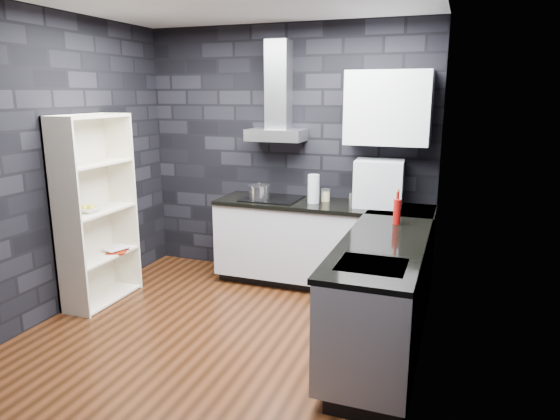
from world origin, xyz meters
The scene contains 27 objects.
ground centered at (0.00, 0.00, 0.00)m, with size 3.20×3.20×0.00m, color #42200E.
wall_back centered at (0.00, 1.62, 1.35)m, with size 3.20×0.05×2.70m, color black.
wall_front centered at (0.00, -1.62, 1.35)m, with size 3.20×0.05×2.70m, color black.
wall_left centered at (-1.62, 0.00, 1.35)m, with size 0.05×3.20×2.70m, color black.
wall_right centered at (1.62, 0.00, 1.35)m, with size 0.05×3.20×2.70m, color black.
toekick_back centered at (0.50, 1.34, 0.05)m, with size 2.18×0.50×0.10m, color black.
toekick_right centered at (1.34, 0.10, 0.05)m, with size 0.50×1.78×0.10m, color black.
counter_back_cab centered at (0.50, 1.30, 0.48)m, with size 2.20×0.60×0.76m, color #B6B7BB.
counter_right_cab centered at (1.30, 0.10, 0.48)m, with size 0.60×1.80×0.76m, color #B6B7BB.
counter_back_top centered at (0.50, 1.29, 0.88)m, with size 2.20×0.62×0.04m, color black.
counter_right_top centered at (1.29, 0.10, 0.88)m, with size 0.62×1.80×0.04m, color black.
counter_corner_top centered at (1.30, 1.30, 0.88)m, with size 0.62×0.62×0.04m, color black.
hood_body centered at (-0.05, 1.43, 1.56)m, with size 0.60×0.34×0.12m, color #A9A9AE.
hood_chimney centered at (-0.05, 1.50, 2.07)m, with size 0.24×0.20×0.90m, color #A9A9AE.
upper_cabinet centered at (1.10, 1.43, 1.85)m, with size 0.80×0.35×0.70m, color silver.
cooktop centered at (-0.05, 1.30, 0.91)m, with size 0.58×0.50×0.01m, color black.
sink_rim centered at (1.30, -0.40, 0.89)m, with size 0.44×0.40×0.01m, color #A9A9AE.
pot centered at (-0.16, 1.23, 0.98)m, with size 0.22×0.22×0.13m, color #BAB9BD.
glass_vase centered at (0.41, 1.27, 1.04)m, with size 0.12×0.12×0.29m, color silver.
storage_jar centered at (0.51, 1.39, 0.96)m, with size 0.09×0.09×0.11m, color tan.
utensil_crock centered at (0.84, 1.25, 0.97)m, with size 0.11×0.11×0.14m, color #BAB9BD.
appliance_garage centered at (1.05, 1.34, 1.12)m, with size 0.46×0.36×0.46m, color silver.
red_bottle centered at (1.32, 0.70, 1.01)m, with size 0.06×0.06×0.21m, color maroon.
bookshelf centered at (-1.42, 0.22, 0.90)m, with size 0.34×0.80×1.80m, color #EEE4C7.
fruit_bowl centered at (-1.42, 0.12, 0.94)m, with size 0.21×0.21×0.05m, color silver.
book_red centered at (-1.43, 0.35, 0.57)m, with size 0.18×0.02×0.25m, color #921A06.
book_second centered at (-1.44, 0.41, 0.59)m, with size 0.17×0.02×0.24m, color #B2B2B2.
Camera 1 is at (1.79, -3.50, 1.99)m, focal length 32.00 mm.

